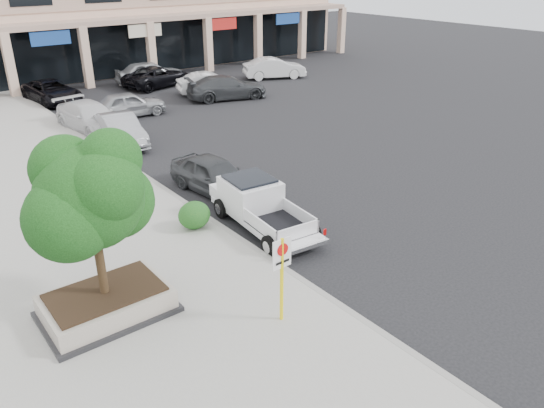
{
  "coord_description": "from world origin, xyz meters",
  "views": [
    {
      "loc": [
        -10.04,
        -10.83,
        8.42
      ],
      "look_at": [
        -0.42,
        1.5,
        1.14
      ],
      "focal_mm": 35.0,
      "sensor_mm": 36.0,
      "label": 1
    }
  ],
  "objects": [
    {
      "name": "curb_car_b",
      "position": [
        -0.42,
        13.65,
        0.74
      ],
      "size": [
        2.1,
        4.63,
        1.47
      ],
      "primitive_type": "imported",
      "rotation": [
        0.0,
        0.0,
        -0.12
      ],
      "color": "gray",
      "rests_on": "ground"
    },
    {
      "name": "no_parking_sign",
      "position": [
        -3.15,
        -2.38,
        1.63
      ],
      "size": [
        0.55,
        0.09,
        2.3
      ],
      "color": "yellow",
      "rests_on": "sidewalk"
    },
    {
      "name": "planter_tree",
      "position": [
        -6.37,
        0.67,
        3.41
      ],
      "size": [
        2.9,
        2.55,
        4.0
      ],
      "color": "black",
      "rests_on": "planter"
    },
    {
      "name": "strip_mall",
      "position": [
        8.0,
        33.93,
        4.75
      ],
      "size": [
        40.55,
        12.43,
        9.5
      ],
      "color": "#CC9D8F",
      "rests_on": "ground"
    },
    {
      "name": "lot_car_a",
      "position": [
        2.0,
        18.14,
        0.73
      ],
      "size": [
        4.37,
        1.95,
        1.46
      ],
      "primitive_type": "imported",
      "rotation": [
        0.0,
        0.0,
        1.52
      ],
      "color": "#96999E",
      "rests_on": "ground"
    },
    {
      "name": "curb_car_a",
      "position": [
        0.02,
        5.7,
        0.72
      ],
      "size": [
        2.16,
        4.37,
        1.43
      ],
      "primitive_type": "imported",
      "rotation": [
        0.0,
        0.0,
        0.11
      ],
      "color": "#313437",
      "rests_on": "ground"
    },
    {
      "name": "sidewalk",
      "position": [
        -5.5,
        6.0,
        0.07
      ],
      "size": [
        8.0,
        52.0,
        0.15
      ],
      "primitive_type": "cube",
      "color": "gray",
      "rests_on": "ground"
    },
    {
      "name": "hedge",
      "position": [
        -2.31,
        3.3,
        0.62
      ],
      "size": [
        1.1,
        0.99,
        0.93
      ],
      "primitive_type": "ellipsoid",
      "color": "#164E1A",
      "rests_on": "sidewalk"
    },
    {
      "name": "curb_car_d",
      "position": [
        -0.43,
        24.32,
        0.7
      ],
      "size": [
        2.83,
        5.24,
        1.4
      ],
      "primitive_type": "imported",
      "rotation": [
        0.0,
        0.0,
        0.1
      ],
      "color": "black",
      "rests_on": "ground"
    },
    {
      "name": "ground",
      "position": [
        0.0,
        0.0,
        0.0
      ],
      "size": [
        120.0,
        120.0,
        0.0
      ],
      "primitive_type": "plane",
      "color": "black",
      "rests_on": "ground"
    },
    {
      "name": "lot_car_b",
      "position": [
        8.77,
        20.15,
        0.72
      ],
      "size": [
        4.61,
        2.7,
        1.44
      ],
      "primitive_type": "imported",
      "rotation": [
        0.0,
        0.0,
        1.28
      ],
      "color": "silver",
      "rests_on": "ground"
    },
    {
      "name": "lot_car_c",
      "position": [
        8.88,
        18.22,
        0.76
      ],
      "size": [
        5.63,
        3.53,
        1.52
      ],
      "primitive_type": "imported",
      "rotation": [
        0.0,
        0.0,
        1.28
      ],
      "color": "#333538",
      "rests_on": "ground"
    },
    {
      "name": "lot_car_e",
      "position": [
        6.96,
        25.45,
        0.84
      ],
      "size": [
        5.14,
        2.63,
        1.67
      ],
      "primitive_type": "imported",
      "rotation": [
        0.0,
        0.0,
        1.43
      ],
      "color": "#9DA0A4",
      "rests_on": "ground"
    },
    {
      "name": "lot_car_f",
      "position": [
        15.4,
        21.48,
        0.78
      ],
      "size": [
        4.97,
        3.36,
        1.55
      ],
      "primitive_type": "imported",
      "rotation": [
        0.0,
        0.0,
        1.17
      ],
      "color": "silver",
      "rests_on": "ground"
    },
    {
      "name": "curb",
      "position": [
        -1.55,
        6.0,
        0.07
      ],
      "size": [
        0.2,
        52.0,
        0.15
      ],
      "primitive_type": "cube",
      "color": "gray",
      "rests_on": "ground"
    },
    {
      "name": "planter",
      "position": [
        -6.51,
        0.52,
        0.48
      ],
      "size": [
        3.2,
        2.2,
        0.68
      ],
      "color": "black",
      "rests_on": "sidewalk"
    },
    {
      "name": "lot_car_d",
      "position": [
        7.0,
        24.32,
        0.72
      ],
      "size": [
        5.6,
        3.6,
        1.44
      ],
      "primitive_type": "imported",
      "rotation": [
        0.0,
        0.0,
        1.82
      ],
      "color": "black",
      "rests_on": "ground"
    },
    {
      "name": "curb_car_c",
      "position": [
        -0.73,
        16.82,
        0.74
      ],
      "size": [
        2.71,
        5.33,
        1.48
      ],
      "primitive_type": "imported",
      "rotation": [
        0.0,
        0.0,
        0.13
      ],
      "color": "silver",
      "rests_on": "ground"
    },
    {
      "name": "pickup_truck",
      "position": [
        -0.35,
        2.03,
        0.79
      ],
      "size": [
        2.33,
        5.17,
        1.58
      ],
      "primitive_type": null,
      "rotation": [
        0.0,
        0.0,
        -0.1
      ],
      "color": "white",
      "rests_on": "ground"
    }
  ]
}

